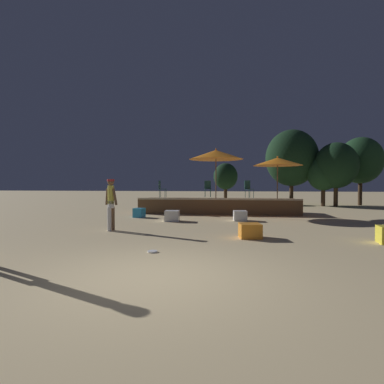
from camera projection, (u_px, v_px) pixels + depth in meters
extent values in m
plane|color=#D1B784|center=(156.00, 277.00, 4.96)|extent=(120.00, 120.00, 0.00)
cube|color=brown|center=(218.00, 206.00, 16.02)|extent=(8.22, 2.24, 0.75)
cube|color=#CCB793|center=(217.00, 199.00, 14.94)|extent=(8.22, 0.12, 0.08)
cylinder|color=brown|center=(216.00, 187.00, 14.95)|extent=(0.05, 0.05, 2.78)
cone|color=orange|center=(216.00, 155.00, 14.91)|extent=(2.68, 2.68, 0.47)
sphere|color=orange|center=(216.00, 149.00, 14.90)|extent=(0.08, 0.08, 0.08)
cylinder|color=brown|center=(277.00, 191.00, 14.52)|extent=(0.05, 0.05, 2.44)
cone|color=orange|center=(278.00, 162.00, 14.48)|extent=(2.34, 2.34, 0.38)
sphere|color=orange|center=(278.00, 157.00, 14.48)|extent=(0.08, 0.08, 0.08)
cube|color=orange|center=(250.00, 231.00, 8.56)|extent=(0.67, 0.67, 0.41)
cube|color=white|center=(240.00, 216.00, 12.61)|extent=(0.59, 0.59, 0.42)
cube|color=white|center=(172.00, 216.00, 12.46)|extent=(0.62, 0.62, 0.44)
cube|color=#2D9EDB|center=(139.00, 213.00, 13.84)|extent=(0.52, 0.52, 0.43)
cylinder|color=white|center=(109.00, 219.00, 9.79)|extent=(0.13, 0.13, 0.79)
cylinder|color=brown|center=(113.00, 219.00, 9.94)|extent=(0.13, 0.13, 0.79)
cylinder|color=white|center=(111.00, 204.00, 9.86)|extent=(0.20, 0.20, 0.24)
cylinder|color=#D8D14C|center=(111.00, 195.00, 9.85)|extent=(0.20, 0.20, 0.61)
cylinder|color=brown|center=(115.00, 197.00, 9.78)|extent=(0.21, 0.14, 0.54)
cylinder|color=brown|center=(107.00, 197.00, 9.92)|extent=(0.15, 0.11, 0.54)
sphere|color=brown|center=(111.00, 182.00, 9.84)|extent=(0.22, 0.22, 0.22)
cylinder|color=#B22D33|center=(111.00, 180.00, 9.84)|extent=(0.24, 0.24, 0.07)
cylinder|color=#1E4C47|center=(249.00, 194.00, 15.24)|extent=(0.02, 0.02, 0.45)
cylinder|color=#1E4C47|center=(254.00, 194.00, 15.38)|extent=(0.02, 0.02, 0.45)
cylinder|color=#1E4C47|center=(245.00, 193.00, 15.50)|extent=(0.02, 0.02, 0.45)
cylinder|color=#1E4C47|center=(250.00, 193.00, 15.64)|extent=(0.02, 0.02, 0.45)
cylinder|color=#1E4C47|center=(249.00, 189.00, 15.43)|extent=(0.40, 0.40, 0.02)
cube|color=#1E4C47|center=(247.00, 185.00, 15.58)|extent=(0.31, 0.24, 0.45)
cylinder|color=#1E4C47|center=(205.00, 193.00, 16.36)|extent=(0.02, 0.02, 0.45)
cylinder|color=#1E4C47|center=(211.00, 193.00, 16.36)|extent=(0.02, 0.02, 0.45)
cylinder|color=#1E4C47|center=(205.00, 193.00, 16.66)|extent=(0.02, 0.02, 0.45)
cylinder|color=#1E4C47|center=(210.00, 193.00, 16.66)|extent=(0.02, 0.02, 0.45)
cylinder|color=#1E4C47|center=(208.00, 189.00, 16.50)|extent=(0.40, 0.40, 0.02)
cube|color=#1E4C47|center=(208.00, 185.00, 16.66)|extent=(0.36, 0.08, 0.45)
cylinder|color=#1E4C47|center=(165.00, 193.00, 15.78)|extent=(0.02, 0.02, 0.45)
cylinder|color=#1E4C47|center=(166.00, 193.00, 16.08)|extent=(0.02, 0.02, 0.45)
cylinder|color=#1E4C47|center=(159.00, 193.00, 15.82)|extent=(0.02, 0.02, 0.45)
cylinder|color=#1E4C47|center=(161.00, 193.00, 16.12)|extent=(0.02, 0.02, 0.45)
cylinder|color=#1E4C47|center=(163.00, 189.00, 15.95)|extent=(0.40, 0.40, 0.02)
cube|color=#1E4C47|center=(160.00, 185.00, 15.96)|extent=(0.04, 0.36, 0.45)
cylinder|color=white|center=(152.00, 251.00, 6.76)|extent=(0.23, 0.23, 0.03)
cylinder|color=#3D2B1C|center=(360.00, 192.00, 21.82)|extent=(0.28, 0.28, 1.90)
ellipsoid|color=#19381E|center=(361.00, 160.00, 21.76)|extent=(3.06, 3.06, 3.36)
cylinder|color=#3D2B1C|center=(336.00, 195.00, 20.53)|extent=(0.28, 0.28, 1.54)
ellipsoid|color=black|center=(336.00, 165.00, 20.47)|extent=(2.85, 2.85, 3.14)
cylinder|color=#3D2B1C|center=(291.00, 193.00, 22.33)|extent=(0.28, 0.28, 1.78)
ellipsoid|color=black|center=(292.00, 158.00, 22.26)|extent=(3.81, 3.81, 4.19)
cylinder|color=#3D2B1C|center=(225.00, 195.00, 24.42)|extent=(0.28, 0.28, 1.30)
ellipsoid|color=black|center=(226.00, 176.00, 24.38)|extent=(1.95, 1.95, 2.15)
cylinder|color=#3D2B1C|center=(323.00, 197.00, 20.88)|extent=(0.28, 0.28, 1.32)
ellipsoid|color=#19381E|center=(323.00, 173.00, 20.84)|extent=(2.18, 2.18, 2.40)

